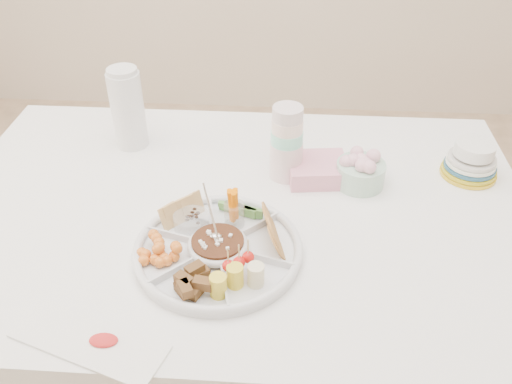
# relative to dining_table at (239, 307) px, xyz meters

# --- Properties ---
(floor) EXTENTS (4.00, 4.00, 0.00)m
(floor) POSITION_rel_dining_table_xyz_m (0.00, 0.00, -0.38)
(floor) COLOR tan
(floor) RESTS_ON ground
(dining_table) EXTENTS (1.52, 1.02, 0.76)m
(dining_table) POSITION_rel_dining_table_xyz_m (0.00, 0.00, 0.00)
(dining_table) COLOR white
(dining_table) RESTS_ON floor
(party_tray) EXTENTS (0.47, 0.47, 0.04)m
(party_tray) POSITION_rel_dining_table_xyz_m (-0.02, -0.18, 0.40)
(party_tray) COLOR silver
(party_tray) RESTS_ON dining_table
(bean_dip) EXTENTS (0.15, 0.15, 0.04)m
(bean_dip) POSITION_rel_dining_table_xyz_m (-0.02, -0.18, 0.41)
(bean_dip) COLOR #391E0D
(bean_dip) RESTS_ON party_tray
(tortillas) EXTENTS (0.13, 0.13, 0.06)m
(tortillas) POSITION_rel_dining_table_xyz_m (0.10, -0.15, 0.42)
(tortillas) COLOR #C18632
(tortillas) RESTS_ON party_tray
(carrot_cucumber) EXTENTS (0.12, 0.12, 0.09)m
(carrot_cucumber) POSITION_rel_dining_table_xyz_m (0.01, -0.06, 0.44)
(carrot_cucumber) COLOR #FE7800
(carrot_cucumber) RESTS_ON party_tray
(pita_raisins) EXTENTS (0.15, 0.15, 0.06)m
(pita_raisins) POSITION_rel_dining_table_xyz_m (-0.11, -0.09, 0.42)
(pita_raisins) COLOR #B49643
(pita_raisins) RESTS_ON party_tray
(cherries) EXTENTS (0.14, 0.14, 0.05)m
(cherries) POSITION_rel_dining_table_xyz_m (-0.15, -0.21, 0.42)
(cherries) COLOR orange
(cherries) RESTS_ON party_tray
(granola_chunks) EXTENTS (0.13, 0.13, 0.05)m
(granola_chunks) POSITION_rel_dining_table_xyz_m (-0.06, -0.31, 0.42)
(granola_chunks) COLOR #3D2B14
(granola_chunks) RESTS_ON party_tray
(banana_tomato) EXTENTS (0.15, 0.15, 0.10)m
(banana_tomato) POSITION_rel_dining_table_xyz_m (0.07, -0.27, 0.44)
(banana_tomato) COLOR #FFF394
(banana_tomato) RESTS_ON party_tray
(cup_stack) EXTENTS (0.11, 0.11, 0.24)m
(cup_stack) POSITION_rel_dining_table_xyz_m (0.12, 0.15, 0.50)
(cup_stack) COLOR #AFC4A9
(cup_stack) RESTS_ON dining_table
(thermos) EXTENTS (0.11, 0.11, 0.25)m
(thermos) POSITION_rel_dining_table_xyz_m (-0.34, 0.29, 0.50)
(thermos) COLOR silver
(thermos) RESTS_ON dining_table
(flower_bowl) EXTENTS (0.16, 0.16, 0.10)m
(flower_bowl) POSITION_rel_dining_table_xyz_m (0.32, 0.12, 0.43)
(flower_bowl) COLOR #92B5A7
(flower_bowl) RESTS_ON dining_table
(napkin_stack) EXTENTS (0.17, 0.15, 0.05)m
(napkin_stack) POSITION_rel_dining_table_xyz_m (0.21, 0.15, 0.41)
(napkin_stack) COLOR pink
(napkin_stack) RESTS_ON dining_table
(plate_stack) EXTENTS (0.17, 0.17, 0.10)m
(plate_stack) POSITION_rel_dining_table_xyz_m (0.63, 0.19, 0.43)
(plate_stack) COLOR gold
(plate_stack) RESTS_ON dining_table
(placemat) EXTENTS (0.33, 0.20, 0.01)m
(placemat) POSITION_rel_dining_table_xyz_m (-0.24, -0.44, 0.38)
(placemat) COLOR silver
(placemat) RESTS_ON dining_table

